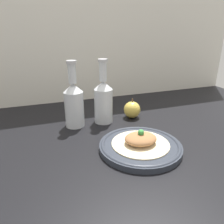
{
  "coord_description": "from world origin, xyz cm",
  "views": [
    {
      "loc": [
        -26.48,
        -62.48,
        37.43
      ],
      "look_at": [
        -2.04,
        6.28,
        9.19
      ],
      "focal_mm": 35.0,
      "sensor_mm": 36.0,
      "label": 1
    }
  ],
  "objects_px": {
    "plate": "(140,146)",
    "apple": "(132,110)",
    "cider_bottle_left": "(74,103)",
    "cider_bottle_right": "(103,100)",
    "plated_food": "(141,140)"
  },
  "relations": [
    {
      "from": "plate",
      "to": "cider_bottle_left",
      "type": "relative_size",
      "value": 1.03
    },
    {
      "from": "plate",
      "to": "cider_bottle_left",
      "type": "bearing_deg",
      "value": 122.81
    },
    {
      "from": "apple",
      "to": "cider_bottle_right",
      "type": "bearing_deg",
      "value": -178.6
    },
    {
      "from": "plate",
      "to": "cider_bottle_right",
      "type": "relative_size",
      "value": 1.03
    },
    {
      "from": "plated_food",
      "to": "cider_bottle_left",
      "type": "height_order",
      "value": "cider_bottle_left"
    },
    {
      "from": "apple",
      "to": "cider_bottle_left",
      "type": "bearing_deg",
      "value": -179.27
    },
    {
      "from": "plated_food",
      "to": "cider_bottle_right",
      "type": "distance_m",
      "value": 0.27
    },
    {
      "from": "plate",
      "to": "apple",
      "type": "distance_m",
      "value": 0.28
    },
    {
      "from": "cider_bottle_right",
      "to": "apple",
      "type": "relative_size",
      "value": 3.01
    },
    {
      "from": "cider_bottle_left",
      "to": "cider_bottle_right",
      "type": "height_order",
      "value": "same"
    },
    {
      "from": "plate",
      "to": "apple",
      "type": "xyz_separation_m",
      "value": [
        0.09,
        0.26,
        0.02
      ]
    },
    {
      "from": "plated_food",
      "to": "cider_bottle_left",
      "type": "relative_size",
      "value": 0.72
    },
    {
      "from": "plate",
      "to": "cider_bottle_left",
      "type": "height_order",
      "value": "cider_bottle_left"
    },
    {
      "from": "cider_bottle_left",
      "to": "apple",
      "type": "distance_m",
      "value": 0.26
    },
    {
      "from": "cider_bottle_right",
      "to": "apple",
      "type": "distance_m",
      "value": 0.15
    }
  ]
}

